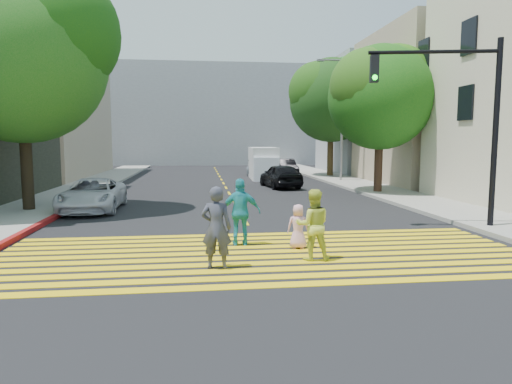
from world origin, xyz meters
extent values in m
plane|color=black|center=(0.00, 0.00, 0.00)|extent=(120.00, 120.00, 0.00)
cube|color=gray|center=(-8.50, 22.00, 0.07)|extent=(3.00, 40.00, 0.15)
cube|color=gray|center=(8.50, 15.00, 0.07)|extent=(3.00, 60.00, 0.15)
cube|color=maroon|center=(-6.90, 6.00, 0.08)|extent=(0.20, 8.00, 0.16)
cube|color=yellow|center=(0.00, -1.20, 0.01)|extent=(13.40, 0.35, 0.01)
cube|color=yellow|center=(0.00, -0.65, 0.01)|extent=(13.40, 0.35, 0.01)
cube|color=yellow|center=(0.00, -0.10, 0.01)|extent=(13.40, 0.35, 0.01)
cube|color=yellow|center=(0.00, 0.45, 0.01)|extent=(13.40, 0.35, 0.01)
cube|color=yellow|center=(0.00, 1.00, 0.01)|extent=(13.40, 0.35, 0.01)
cube|color=yellow|center=(0.00, 1.55, 0.01)|extent=(13.40, 0.35, 0.01)
cube|color=yellow|center=(0.00, 2.10, 0.01)|extent=(13.40, 0.35, 0.01)
cube|color=yellow|center=(0.00, 2.65, 0.01)|extent=(13.40, 0.35, 0.01)
cube|color=yellow|center=(0.00, 3.20, 0.01)|extent=(13.40, 0.35, 0.01)
cube|color=yellow|center=(0.00, 3.75, 0.01)|extent=(13.40, 0.35, 0.01)
cube|color=yellow|center=(0.00, 6.00, 0.01)|extent=(0.12, 1.40, 0.01)
cube|color=yellow|center=(0.00, 9.00, 0.01)|extent=(0.12, 1.40, 0.01)
cube|color=yellow|center=(0.00, 12.00, 0.01)|extent=(0.12, 1.40, 0.01)
cube|color=yellow|center=(0.00, 15.00, 0.01)|extent=(0.12, 1.40, 0.01)
cube|color=yellow|center=(0.00, 18.00, 0.01)|extent=(0.12, 1.40, 0.01)
cube|color=yellow|center=(0.00, 21.00, 0.01)|extent=(0.12, 1.40, 0.01)
cube|color=yellow|center=(0.00, 24.00, 0.01)|extent=(0.12, 1.40, 0.01)
cube|color=yellow|center=(0.00, 27.00, 0.01)|extent=(0.12, 1.40, 0.01)
cube|color=yellow|center=(0.00, 30.00, 0.01)|extent=(0.12, 1.40, 0.01)
cube|color=yellow|center=(0.00, 33.00, 0.01)|extent=(0.12, 1.40, 0.01)
cube|color=yellow|center=(0.00, 36.00, 0.01)|extent=(0.12, 1.40, 0.01)
cube|color=yellow|center=(0.00, 39.00, 0.01)|extent=(0.12, 1.40, 0.01)
cube|color=tan|center=(-16.00, 28.00, 5.00)|extent=(12.00, 16.00, 10.00)
cube|color=tan|center=(15.00, 19.00, 5.00)|extent=(10.00, 10.00, 10.00)
cube|color=gray|center=(15.00, 30.00, 5.00)|extent=(10.00, 10.00, 10.00)
cube|color=gray|center=(0.00, 48.00, 6.00)|extent=(30.00, 8.00, 12.00)
cylinder|color=black|center=(-8.39, 9.14, 1.70)|extent=(0.56, 0.56, 3.41)
sphere|color=#0E5C13|center=(-8.39, 9.14, 6.04)|extent=(8.09, 8.09, 6.56)
sphere|color=#134B13|center=(-7.04, 9.08, 7.02)|extent=(6.06, 6.06, 4.92)
cylinder|color=black|center=(7.96, 13.67, 1.47)|extent=(0.52, 0.52, 2.93)
sphere|color=#06430F|center=(7.96, 13.67, 5.14)|extent=(6.64, 6.64, 5.52)
sphere|color=#10490C|center=(8.97, 14.21, 5.97)|extent=(4.98, 4.98, 4.14)
sphere|color=#255B10|center=(7.07, 13.25, 5.69)|extent=(4.65, 4.65, 3.86)
cylinder|color=#332414|center=(8.65, 25.16, 1.71)|extent=(0.49, 0.49, 3.41)
sphere|color=#12390F|center=(8.65, 25.16, 6.01)|extent=(6.71, 6.71, 6.50)
sphere|color=#0D5A18|center=(9.94, 25.53, 6.99)|extent=(5.04, 5.04, 4.87)
sphere|color=#1F4D15|center=(7.52, 24.91, 6.66)|extent=(4.70, 4.70, 4.55)
imported|color=#393B49|center=(-1.24, 0.16, 0.93)|extent=(0.75, 0.56, 1.86)
imported|color=#C8D342|center=(1.08, 0.62, 0.86)|extent=(0.89, 0.73, 1.71)
imported|color=#E6A3B4|center=(0.99, 1.84, 0.59)|extent=(0.65, 0.49, 1.19)
imported|color=teal|center=(-0.49, 2.40, 0.92)|extent=(1.09, 0.49, 1.84)
imported|color=silver|center=(-5.97, 9.40, 0.66)|extent=(2.27, 4.79, 1.32)
imported|color=black|center=(3.33, 17.67, 0.74)|extent=(2.29, 4.52, 1.48)
imported|color=#A2ABB6|center=(3.40, 28.28, 0.70)|extent=(2.69, 5.06, 1.40)
imported|color=black|center=(5.14, 25.85, 0.72)|extent=(1.55, 4.40, 1.45)
cube|color=silver|center=(3.19, 24.45, 1.19)|extent=(2.08, 4.82, 2.37)
cube|color=white|center=(3.11, 22.36, 0.85)|extent=(1.85, 1.21, 1.71)
cylinder|color=black|center=(2.36, 22.77, 0.33)|extent=(0.26, 0.67, 0.66)
cylinder|color=#2B2827|center=(3.88, 22.71, 0.33)|extent=(0.26, 0.67, 0.66)
cylinder|color=black|center=(2.50, 26.18, 0.33)|extent=(0.26, 0.67, 0.66)
cylinder|color=black|center=(4.01, 26.13, 0.33)|extent=(0.26, 0.67, 0.66)
cylinder|color=black|center=(7.69, 3.59, 3.01)|extent=(0.21, 0.21, 6.03)
cylinder|color=black|center=(5.72, 3.98, 5.63)|extent=(3.96, 0.90, 0.12)
cube|color=black|center=(3.95, 4.33, 5.12)|extent=(0.31, 0.31, 0.84)
sphere|color=#06DF13|center=(3.92, 4.19, 4.84)|extent=(0.19, 0.19, 0.16)
cylinder|color=gray|center=(8.18, 20.88, 4.24)|extent=(0.16, 0.16, 8.49)
cylinder|color=slate|center=(7.34, 20.84, 8.30)|extent=(1.70, 0.21, 0.11)
cube|color=slate|center=(6.58, 20.80, 8.25)|extent=(0.48, 0.23, 0.14)
camera|label=1|loc=(-1.60, -9.86, 2.85)|focal=32.00mm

